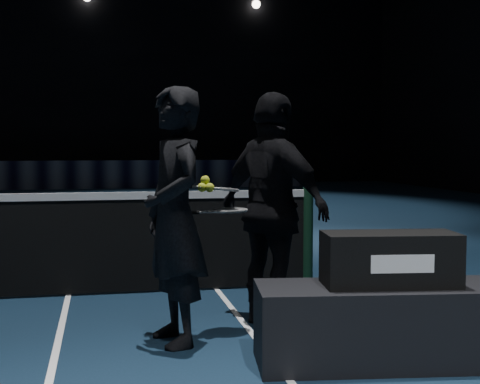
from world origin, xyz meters
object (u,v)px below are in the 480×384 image
at_px(racket_bag, 390,259).
at_px(tennis_balls, 206,185).
at_px(racket_lower, 229,210).
at_px(racket_upper, 220,189).
at_px(player_bench, 389,324).
at_px(player_a, 174,216).
at_px(player_b, 273,209).

height_order(racket_bag, tennis_balls, tennis_balls).
distance_m(racket_lower, racket_upper, 0.17).
relative_size(player_bench, racket_bag, 2.00).
distance_m(racket_bag, tennis_balls, 1.39).
relative_size(player_a, racket_lower, 2.63).
xyz_separation_m(racket_bag, player_a, (-1.28, 0.71, 0.22)).
xyz_separation_m(player_bench, racket_upper, (-0.92, 0.90, 0.81)).
bearing_deg(player_a, racket_bag, 46.37).
bearing_deg(tennis_balls, player_bench, -37.97).
bearing_deg(racket_bag, player_a, 158.18).
xyz_separation_m(racket_bag, racket_lower, (-0.86, 0.88, 0.24)).
bearing_deg(player_bench, tennis_balls, 149.41).
height_order(racket_bag, player_b, player_b).
distance_m(player_b, tennis_balls, 0.63).
bearing_deg(racket_lower, tennis_balls, 178.53).
height_order(player_a, tennis_balls, player_a).
height_order(player_bench, tennis_balls, tennis_balls).
distance_m(racket_bag, player_a, 1.48).
bearing_deg(player_b, player_bench, 173.29).
xyz_separation_m(player_a, player_b, (0.79, 0.32, 0.00)).
relative_size(racket_bag, player_b, 0.47).
relative_size(player_bench, racket_lower, 2.46).
bearing_deg(player_a, player_bench, 46.37).
bearing_deg(player_b, racket_bag, 173.29).
bearing_deg(player_a, tennis_balls, 98.59).
bearing_deg(player_b, player_a, 79.82).
bearing_deg(player_bench, racket_upper, 143.04).
xyz_separation_m(player_a, tennis_balls, (0.23, 0.10, 0.20)).
relative_size(racket_bag, player_a, 0.47).
bearing_deg(tennis_balls, player_a, -156.98).
distance_m(player_bench, racket_lower, 1.40).
bearing_deg(racket_upper, player_a, -178.29).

